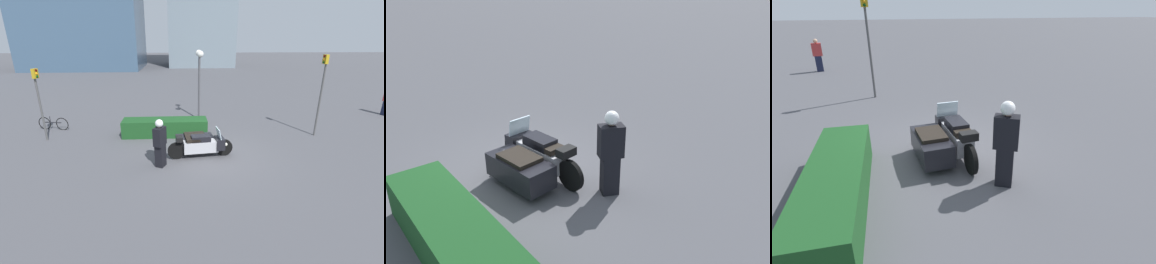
# 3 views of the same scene
# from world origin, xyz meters

# --- Properties ---
(ground_plane) EXTENTS (160.00, 160.00, 0.00)m
(ground_plane) POSITION_xyz_m (0.00, 0.00, 0.00)
(ground_plane) COLOR #4C4C51
(police_motorcycle) EXTENTS (2.58, 1.37, 1.17)m
(police_motorcycle) POSITION_xyz_m (-0.37, 0.16, 0.47)
(police_motorcycle) COLOR black
(police_motorcycle) RESTS_ON ground
(officer_rider) EXTENTS (0.48, 0.57, 1.79)m
(officer_rider) POSITION_xyz_m (-1.88, -0.88, 0.95)
(officer_rider) COLOR black
(officer_rider) RESTS_ON ground
(hedge_bush_curbside) EXTENTS (4.01, 1.00, 0.80)m
(hedge_bush_curbside) POSITION_xyz_m (-1.85, 2.34, 0.40)
(hedge_bush_curbside) COLOR #19471E
(hedge_bush_curbside) RESTS_ON ground
(traffic_light_near) EXTENTS (0.23, 0.27, 3.77)m
(traffic_light_near) POSITION_xyz_m (5.35, 1.91, 2.45)
(traffic_light_near) COLOR #4C4C4C
(traffic_light_near) RESTS_ON ground
(pedestrian_bystander) EXTENTS (0.40, 0.55, 1.76)m
(pedestrian_bystander) POSITION_xyz_m (11.48, 5.07, 0.88)
(pedestrian_bystander) COLOR #191E38
(pedestrian_bystander) RESTS_ON ground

